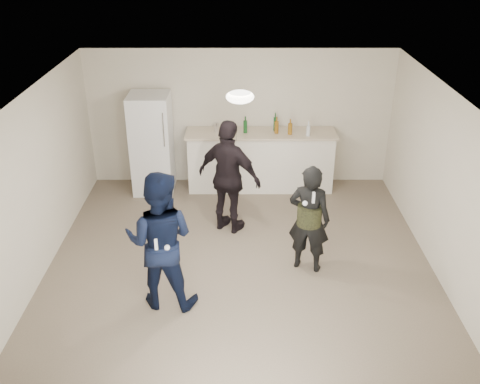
{
  "coord_description": "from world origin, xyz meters",
  "views": [
    {
      "loc": [
        -0.01,
        -6.27,
        4.42
      ],
      "look_at": [
        0.0,
        0.2,
        1.15
      ],
      "focal_mm": 40.0,
      "sensor_mm": 36.0,
      "label": 1
    }
  ],
  "objects_px": {
    "spectator": "(229,178)",
    "man": "(160,241)",
    "woman": "(309,219)",
    "fridge": "(152,144)",
    "shaker": "(216,127)",
    "counter": "(260,162)"
  },
  "relations": [
    {
      "from": "spectator",
      "to": "man",
      "type": "bearing_deg",
      "value": 95.53
    },
    {
      "from": "man",
      "to": "spectator",
      "type": "relative_size",
      "value": 1.0
    },
    {
      "from": "man",
      "to": "woman",
      "type": "bearing_deg",
      "value": -151.01
    },
    {
      "from": "man",
      "to": "fridge",
      "type": "bearing_deg",
      "value": -72.49
    },
    {
      "from": "shaker",
      "to": "counter",
      "type": "bearing_deg",
      "value": -3.11
    },
    {
      "from": "shaker",
      "to": "spectator",
      "type": "distance_m",
      "value": 1.6
    },
    {
      "from": "counter",
      "to": "man",
      "type": "distance_m",
      "value": 3.63
    },
    {
      "from": "fridge",
      "to": "spectator",
      "type": "xyz_separation_m",
      "value": [
        1.4,
        -1.44,
        0.02
      ]
    },
    {
      "from": "woman",
      "to": "spectator",
      "type": "distance_m",
      "value": 1.55
    },
    {
      "from": "shaker",
      "to": "man",
      "type": "distance_m",
      "value": 3.44
    },
    {
      "from": "fridge",
      "to": "woman",
      "type": "bearing_deg",
      "value": -44.91
    },
    {
      "from": "counter",
      "to": "shaker",
      "type": "xyz_separation_m",
      "value": [
        -0.79,
        0.04,
        0.65
      ]
    },
    {
      "from": "woman",
      "to": "counter",
      "type": "bearing_deg",
      "value": -58.32
    },
    {
      "from": "shaker",
      "to": "woman",
      "type": "bearing_deg",
      "value": -62.45
    },
    {
      "from": "fridge",
      "to": "man",
      "type": "xyz_separation_m",
      "value": [
        0.58,
        -3.27,
        0.02
      ]
    },
    {
      "from": "spectator",
      "to": "shaker",
      "type": "bearing_deg",
      "value": -51.04
    },
    {
      "from": "woman",
      "to": "spectator",
      "type": "height_order",
      "value": "spectator"
    },
    {
      "from": "man",
      "to": "woman",
      "type": "relative_size",
      "value": 1.16
    },
    {
      "from": "counter",
      "to": "woman",
      "type": "distance_m",
      "value": 2.66
    },
    {
      "from": "shaker",
      "to": "woman",
      "type": "relative_size",
      "value": 0.11
    },
    {
      "from": "shaker",
      "to": "spectator",
      "type": "height_order",
      "value": "spectator"
    },
    {
      "from": "counter",
      "to": "man",
      "type": "xyz_separation_m",
      "value": [
        -1.36,
        -3.34,
        0.39
      ]
    }
  ]
}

